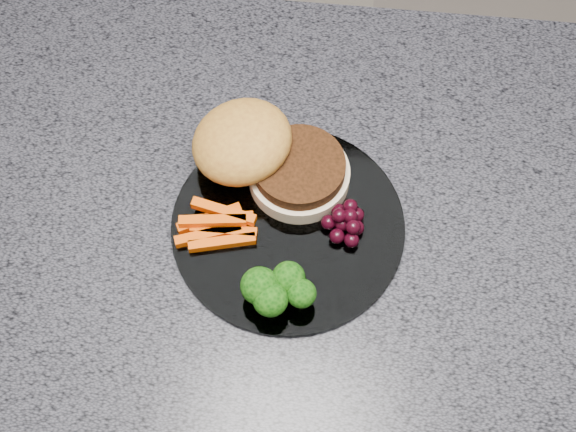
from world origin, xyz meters
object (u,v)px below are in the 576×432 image
at_px(grape_bunch, 346,222).
at_px(burger, 262,155).
at_px(island_cabinet, 362,346).
at_px(plate, 288,226).

bearing_deg(grape_bunch, burger, 145.62).
bearing_deg(burger, island_cabinet, -1.11).
bearing_deg(plate, grape_bunch, 2.61).
xyz_separation_m(island_cabinet, burger, (-0.16, 0.04, 0.50)).
bearing_deg(island_cabinet, plate, -165.22).
bearing_deg(grape_bunch, plate, -177.39).
bearing_deg(plate, island_cabinet, 14.78).
xyz_separation_m(island_cabinet, grape_bunch, (-0.06, -0.03, 0.49)).
xyz_separation_m(burger, grape_bunch, (0.10, -0.07, -0.01)).
distance_m(burger, grape_bunch, 0.12).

